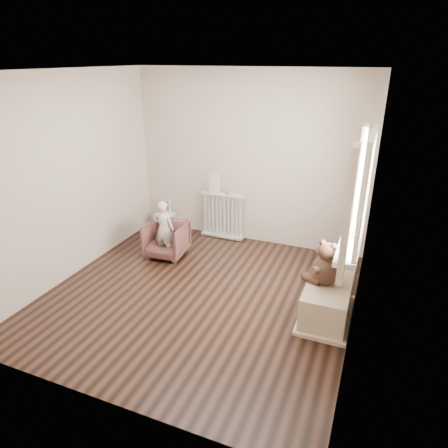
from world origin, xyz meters
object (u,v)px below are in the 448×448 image
at_px(toy_bench, 327,301).
at_px(plush_cat, 352,228).
at_px(armchair, 166,239).
at_px(child, 164,229).
at_px(toy_vanity, 164,214).
at_px(teddy_bear, 326,263).
at_px(radiator, 222,215).

height_order(toy_bench, plush_cat, plush_cat).
bearing_deg(toy_bench, armchair, 165.00).
distance_m(child, toy_bench, 2.50).
xyz_separation_m(toy_vanity, plush_cat, (3.08, -1.23, 0.72)).
xyz_separation_m(armchair, plush_cat, (2.56, -0.37, 0.74)).
xyz_separation_m(toy_vanity, armchair, (0.52, -0.86, -0.02)).
xyz_separation_m(child, toy_bench, (2.42, -0.60, -0.24)).
bearing_deg(toy_bench, child, 166.11).
bearing_deg(armchair, child, -93.94).
bearing_deg(teddy_bear, plush_cat, 74.76).
bearing_deg(armchair, plush_cat, -12.19).
bearing_deg(child, toy_vanity, -63.93).
bearing_deg(child, toy_bench, 162.17).
relative_size(radiator, armchair, 1.32).
xyz_separation_m(child, plush_cat, (2.56, -0.32, 0.56)).
bearing_deg(toy_bench, plush_cat, 63.19).
distance_m(toy_vanity, toy_bench, 3.31).
relative_size(armchair, teddy_bear, 1.14).
bearing_deg(armchair, toy_bench, -18.94).
height_order(child, plush_cat, plush_cat).
distance_m(radiator, toy_bench, 2.45).
relative_size(radiator, toy_bench, 0.83).
xyz_separation_m(radiator, armchair, (-0.52, -0.89, -0.13)).
height_order(teddy_bear, plush_cat, plush_cat).
height_order(armchair, plush_cat, plush_cat).
bearing_deg(radiator, teddy_bear, -39.98).
bearing_deg(toy_bench, teddy_bear, -171.51).
bearing_deg(teddy_bear, armchair, -176.38).
relative_size(radiator, child, 0.88).
bearing_deg(radiator, toy_vanity, -178.36).
bearing_deg(child, armchair, -93.94).
relative_size(toy_vanity, child, 0.58).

